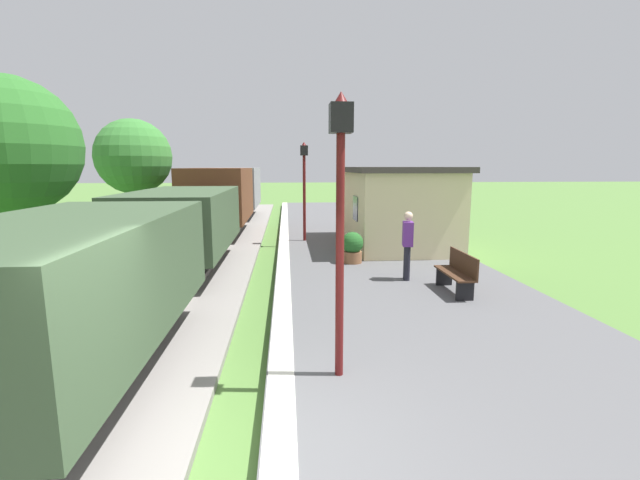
{
  "coord_description": "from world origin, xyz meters",
  "views": [
    {
      "loc": [
        0.5,
        -3.77,
        3.04
      ],
      "look_at": [
        1.38,
        7.32,
        1.14
      ],
      "focal_mm": 24.1,
      "sensor_mm": 36.0,
      "label": 1
    }
  ],
  "objects_px": {
    "lamp_post_near": "(340,186)",
    "lamp_post_far": "(304,173)",
    "station_hut": "(395,206)",
    "tree_field_left": "(133,157)",
    "bench_near_hut": "(458,272)",
    "potted_planter": "(352,247)",
    "person_waiting": "(407,243)",
    "freight_train": "(209,207)",
    "tree_trackside_far": "(7,146)"
  },
  "relations": [
    {
      "from": "lamp_post_near",
      "to": "tree_field_left",
      "type": "distance_m",
      "value": 15.77
    },
    {
      "from": "tree_field_left",
      "to": "bench_near_hut",
      "type": "bearing_deg",
      "value": -45.06
    },
    {
      "from": "freight_train",
      "to": "lamp_post_near",
      "type": "height_order",
      "value": "lamp_post_near"
    },
    {
      "from": "lamp_post_far",
      "to": "bench_near_hut",
      "type": "bearing_deg",
      "value": -66.5
    },
    {
      "from": "person_waiting",
      "to": "lamp_post_far",
      "type": "height_order",
      "value": "lamp_post_far"
    },
    {
      "from": "freight_train",
      "to": "lamp_post_near",
      "type": "distance_m",
      "value": 11.67
    },
    {
      "from": "freight_train",
      "to": "lamp_post_far",
      "type": "bearing_deg",
      "value": -4.04
    },
    {
      "from": "bench_near_hut",
      "to": "lamp_post_near",
      "type": "bearing_deg",
      "value": -130.63
    },
    {
      "from": "lamp_post_far",
      "to": "tree_field_left",
      "type": "relative_size",
      "value": 0.73
    },
    {
      "from": "station_hut",
      "to": "lamp_post_far",
      "type": "distance_m",
      "value": 3.57
    },
    {
      "from": "station_hut",
      "to": "tree_trackside_far",
      "type": "xyz_separation_m",
      "value": [
        -11.0,
        -3.32,
        1.9
      ]
    },
    {
      "from": "freight_train",
      "to": "tree_trackside_far",
      "type": "height_order",
      "value": "tree_trackside_far"
    },
    {
      "from": "freight_train",
      "to": "station_hut",
      "type": "relative_size",
      "value": 4.48
    },
    {
      "from": "station_hut",
      "to": "lamp_post_far",
      "type": "height_order",
      "value": "lamp_post_far"
    },
    {
      "from": "person_waiting",
      "to": "tree_field_left",
      "type": "distance_m",
      "value": 13.43
    },
    {
      "from": "bench_near_hut",
      "to": "tree_trackside_far",
      "type": "bearing_deg",
      "value": 165.68
    },
    {
      "from": "station_hut",
      "to": "lamp_post_near",
      "type": "bearing_deg",
      "value": -108.28
    },
    {
      "from": "lamp_post_near",
      "to": "potted_planter",
      "type": "bearing_deg",
      "value": 79.74
    },
    {
      "from": "potted_planter",
      "to": "lamp_post_far",
      "type": "bearing_deg",
      "value": 107.23
    },
    {
      "from": "bench_near_hut",
      "to": "tree_trackside_far",
      "type": "xyz_separation_m",
      "value": [
        -10.9,
        2.78,
        2.83
      ]
    },
    {
      "from": "freight_train",
      "to": "potted_planter",
      "type": "relative_size",
      "value": 28.38
    },
    {
      "from": "station_hut",
      "to": "bench_near_hut",
      "type": "xyz_separation_m",
      "value": [
        -0.1,
        -6.1,
        -0.93
      ]
    },
    {
      "from": "lamp_post_near",
      "to": "tree_trackside_far",
      "type": "relative_size",
      "value": 0.69
    },
    {
      "from": "station_hut",
      "to": "person_waiting",
      "type": "xyz_separation_m",
      "value": [
        -0.92,
        -4.92,
        -0.47
      ]
    },
    {
      "from": "person_waiting",
      "to": "tree_field_left",
      "type": "height_order",
      "value": "tree_field_left"
    },
    {
      "from": "tree_trackside_far",
      "to": "person_waiting",
      "type": "bearing_deg",
      "value": -9.01
    },
    {
      "from": "potted_planter",
      "to": "lamp_post_near",
      "type": "height_order",
      "value": "lamp_post_near"
    },
    {
      "from": "freight_train",
      "to": "tree_field_left",
      "type": "xyz_separation_m",
      "value": [
        -3.65,
        2.96,
        1.9
      ]
    },
    {
      "from": "freight_train",
      "to": "potted_planter",
      "type": "height_order",
      "value": "freight_train"
    },
    {
      "from": "bench_near_hut",
      "to": "lamp_post_far",
      "type": "relative_size",
      "value": 0.41
    },
    {
      "from": "lamp_post_near",
      "to": "tree_trackside_far",
      "type": "xyz_separation_m",
      "value": [
        -7.79,
        6.41,
        0.75
      ]
    },
    {
      "from": "lamp_post_far",
      "to": "freight_train",
      "type": "bearing_deg",
      "value": 175.96
    },
    {
      "from": "lamp_post_near",
      "to": "lamp_post_far",
      "type": "bearing_deg",
      "value": 90.0
    },
    {
      "from": "person_waiting",
      "to": "lamp_post_near",
      "type": "height_order",
      "value": "lamp_post_near"
    },
    {
      "from": "tree_field_left",
      "to": "lamp_post_far",
      "type": "bearing_deg",
      "value": -23.92
    },
    {
      "from": "bench_near_hut",
      "to": "tree_field_left",
      "type": "bearing_deg",
      "value": 134.94
    },
    {
      "from": "tree_field_left",
      "to": "lamp_post_near",
      "type": "bearing_deg",
      "value": -62.67
    },
    {
      "from": "potted_planter",
      "to": "lamp_post_far",
      "type": "height_order",
      "value": "lamp_post_far"
    },
    {
      "from": "tree_field_left",
      "to": "tree_trackside_far",
      "type": "bearing_deg",
      "value": -94.2
    },
    {
      "from": "person_waiting",
      "to": "tree_trackside_far",
      "type": "relative_size",
      "value": 0.32
    },
    {
      "from": "tree_trackside_far",
      "to": "tree_field_left",
      "type": "xyz_separation_m",
      "value": [
        0.56,
        7.58,
        -0.1
      ]
    },
    {
      "from": "freight_train",
      "to": "tree_trackside_far",
      "type": "distance_m",
      "value": 6.56
    },
    {
      "from": "bench_near_hut",
      "to": "tree_trackside_far",
      "type": "relative_size",
      "value": 0.28
    },
    {
      "from": "lamp_post_far",
      "to": "tree_trackside_far",
      "type": "distance_m",
      "value": 8.97
    },
    {
      "from": "potted_planter",
      "to": "bench_near_hut",
      "type": "bearing_deg",
      "value": -59.46
    },
    {
      "from": "lamp_post_far",
      "to": "station_hut",
      "type": "bearing_deg",
      "value": -18.25
    },
    {
      "from": "lamp_post_near",
      "to": "tree_trackside_far",
      "type": "distance_m",
      "value": 10.12
    },
    {
      "from": "station_hut",
      "to": "tree_field_left",
      "type": "bearing_deg",
      "value": 157.78
    },
    {
      "from": "station_hut",
      "to": "tree_field_left",
      "type": "xyz_separation_m",
      "value": [
        -10.45,
        4.27,
        1.8
      ]
    },
    {
      "from": "lamp_post_near",
      "to": "lamp_post_far",
      "type": "relative_size",
      "value": 1.0
    }
  ]
}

